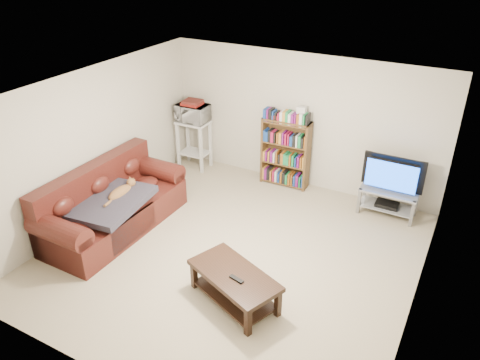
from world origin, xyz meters
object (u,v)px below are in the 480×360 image
Objects in this scene: sofa at (111,207)px; tv_stand at (388,198)px; coffee_table at (234,282)px; bookshelf at (285,152)px.

sofa is 4.45m from tv_stand.
coffee_table is 1.06× the size of bookshelf.
coffee_table is at bearing -112.39° from tv_stand.
coffee_table is at bearing -11.89° from sofa.
tv_stand is (3.74, 2.42, -0.04)m from sofa.
bookshelf is at bearing 174.74° from tv_stand.
bookshelf is (1.82, 2.59, 0.30)m from sofa.
bookshelf is (-0.70, 3.15, 0.35)m from coffee_table.
coffee_table is (2.52, -0.56, -0.04)m from sofa.
coffee_table is 3.22m from tv_stand.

